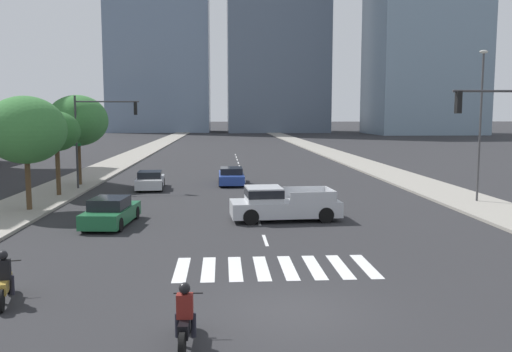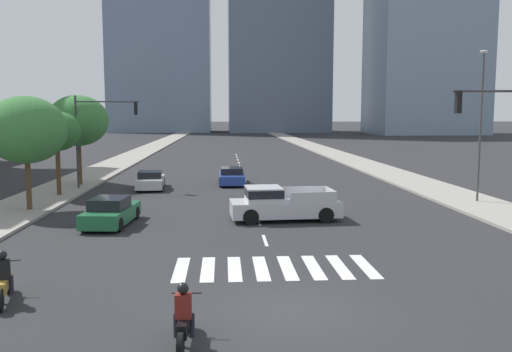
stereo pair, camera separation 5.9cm
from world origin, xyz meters
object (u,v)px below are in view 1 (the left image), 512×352
Objects in this scene: pickup_truck at (280,204)px; sedan_silver_2 at (150,181)px; sedan_green_1 at (111,212)px; motorcycle_lead at (5,282)px; traffic_signal_far at (99,125)px; street_lamp_east at (481,116)px; street_tree_second at (56,132)px; motorcycle_trailing at (185,321)px; sedan_blue_0 at (231,176)px; street_tree_nearest at (26,130)px; street_tree_third at (78,121)px.

sedan_silver_2 is at bearing -59.79° from pickup_truck.
motorcycle_lead is at bearing -178.90° from sedan_green_1.
pickup_truck is at bearing -149.69° from sedan_silver_2.
traffic_signal_far reaches higher than motorcycle_lead.
street_lamp_east is 25.59m from street_tree_second.
sedan_green_1 is 10.90m from street_tree_second.
motorcycle_trailing is 14.18m from sedan_green_1.
sedan_blue_0 is 0.76× the size of traffic_signal_far.
pickup_truck is 0.87× the size of traffic_signal_far.
motorcycle_trailing is at bearing -174.44° from sedan_silver_2.
traffic_signal_far is (-2.35, 22.35, 3.88)m from motorcycle_lead.
sedan_green_1 is at bearing 19.99° from motorcycle_trailing.
traffic_signal_far is at bearing -7.37° from motorcycle_lead.
motorcycle_lead is 20.12m from street_tree_second.
street_tree_nearest reaches higher than sedan_green_1.
pickup_truck is 16.31m from traffic_signal_far.
motorcycle_lead is 0.33× the size of street_tree_third.
pickup_truck is 1.23× the size of sedan_green_1.
pickup_truck is 13.95m from street_tree_nearest.
traffic_signal_far reaches higher than sedan_silver_2.
motorcycle_lead is at bearing 47.64° from pickup_truck.
street_tree_second is (-13.14, 8.26, 3.32)m from pickup_truck.
sedan_silver_2 is 0.72× the size of street_tree_nearest.
motorcycle_lead is 0.36× the size of street_tree_nearest.
street_tree_nearest is at bearing 145.04° from sedan_silver_2.
traffic_signal_far is at bearing 163.25° from street_lamp_east.
street_tree_nearest is (-4.28, 14.12, 3.80)m from motorcycle_lead.
motorcycle_lead is 22.81m from traffic_signal_far.
motorcycle_trailing is at bearing 71.75° from pickup_truck.
sedan_silver_2 is 5.13m from traffic_signal_far.
motorcycle_lead is 26.37m from street_lamp_east.
street_tree_third is (-10.99, -0.65, 4.16)m from sedan_blue_0.
traffic_signal_far is (-3.14, 11.99, 3.84)m from sedan_green_1.
pickup_truck is at bearing -13.01° from street_tree_nearest.
street_tree_third is (-5.27, 1.61, 4.17)m from sedan_silver_2.
sedan_blue_0 is 0.55× the size of street_lamp_east.
street_tree_third is at bearing 133.67° from traffic_signal_far.
pickup_truck is 1.27× the size of sedan_silver_2.
sedan_blue_0 is at bearing -1.16° from motorcycle_trailing.
street_tree_second is (-9.46, 22.47, 3.55)m from motorcycle_trailing.
street_tree_second is at bearing -0.88° from motorcycle_lead.
motorcycle_lead and motorcycle_trailing have the same top height.
sedan_blue_0 is 6.15m from sedan_silver_2.
pickup_truck is 1.15× the size of sedan_blue_0.
street_lamp_east reaches higher than street_tree_nearest.
motorcycle_trailing is 0.40× the size of street_tree_second.
sedan_blue_0 is 15.81m from sedan_green_1.
motorcycle_lead reaches higher than sedan_blue_0.
street_tree_third is (-1.93, 2.02, 0.30)m from traffic_signal_far.
sedan_green_1 is 21.27m from street_lamp_east.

